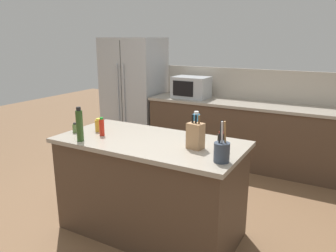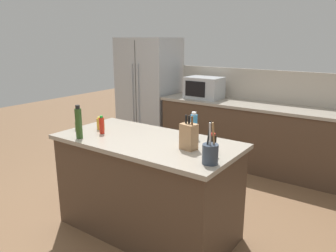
{
  "view_description": "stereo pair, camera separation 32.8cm",
  "coord_description": "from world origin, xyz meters",
  "views": [
    {
      "loc": [
        1.55,
        -2.42,
        1.84
      ],
      "look_at": [
        0.0,
        0.35,
        0.99
      ],
      "focal_mm": 35.0,
      "sensor_mm": 36.0,
      "label": 1
    },
    {
      "loc": [
        1.82,
        -2.25,
        1.84
      ],
      "look_at": [
        0.0,
        0.35,
        0.99
      ],
      "focal_mm": 35.0,
      "sensor_mm": 36.0,
      "label": 2
    }
  ],
  "objects": [
    {
      "name": "honey_jar",
      "position": [
        -0.6,
        0.0,
        1.0
      ],
      "size": [
        0.08,
        0.08,
        0.13
      ],
      "color": "gold",
      "rests_on": "kitchen_island"
    },
    {
      "name": "soy_sauce_bottle",
      "position": [
        0.69,
        -0.02,
        1.02
      ],
      "size": [
        0.06,
        0.06,
        0.18
      ],
      "color": "black",
      "rests_on": "kitchen_island"
    },
    {
      "name": "hot_sauce_bottle",
      "position": [
        -0.47,
        -0.1,
        1.02
      ],
      "size": [
        0.05,
        0.05,
        0.18
      ],
      "color": "red",
      "rests_on": "kitchen_island"
    },
    {
      "name": "microwave",
      "position": [
        -0.62,
        2.2,
        1.1
      ],
      "size": [
        0.55,
        0.39,
        0.33
      ],
      "color": "#ADB2B7",
      "rests_on": "back_counter_run"
    },
    {
      "name": "back_counter_run",
      "position": [
        0.3,
        2.2,
        0.47
      ],
      "size": [
        3.02,
        0.66,
        0.94
      ],
      "color": "#4C3828",
      "rests_on": "ground_plane"
    },
    {
      "name": "kitchen_island",
      "position": [
        0.0,
        0.0,
        0.47
      ],
      "size": [
        1.73,
        0.86,
        0.94
      ],
      "color": "#4C3828",
      "rests_on": "ground_plane"
    },
    {
      "name": "olive_oil_bottle",
      "position": [
        -0.53,
        -0.33,
        1.09
      ],
      "size": [
        0.06,
        0.06,
        0.31
      ],
      "color": "#2D4C1E",
      "rests_on": "kitchen_island"
    },
    {
      "name": "spice_jar_oregano",
      "position": [
        -0.77,
        -0.15,
        0.99
      ],
      "size": [
        0.05,
        0.05,
        0.1
      ],
      "color": "#567038",
      "rests_on": "kitchen_island"
    },
    {
      "name": "wall_backsplash",
      "position": [
        0.3,
        2.52,
        1.17
      ],
      "size": [
        2.98,
        0.03,
        0.46
      ],
      "primitive_type": "cube",
      "color": "#B2A899",
      "rests_on": "back_counter_run"
    },
    {
      "name": "refrigerator",
      "position": [
        -1.74,
        2.25,
        0.93
      ],
      "size": [
        0.98,
        0.75,
        1.86
      ],
      "color": "#ADB2B7",
      "rests_on": "ground_plane"
    },
    {
      "name": "knife_block",
      "position": [
        0.47,
        -0.02,
        1.05
      ],
      "size": [
        0.14,
        0.12,
        0.29
      ],
      "rotation": [
        0.0,
        0.0,
        -0.17
      ],
      "color": "#A87C54",
      "rests_on": "kitchen_island"
    },
    {
      "name": "dish_soap_bottle",
      "position": [
        0.33,
        0.29,
        1.06
      ],
      "size": [
        0.07,
        0.07,
        0.25
      ],
      "color": "#3384BC",
      "rests_on": "kitchen_island"
    },
    {
      "name": "utensil_crock",
      "position": [
        0.77,
        -0.2,
        1.02
      ],
      "size": [
        0.12,
        0.12,
        0.32
      ],
      "color": "#333D4C",
      "rests_on": "kitchen_island"
    },
    {
      "name": "ground_plane",
      "position": [
        0.0,
        0.0,
        0.0
      ],
      "size": [
        14.0,
        14.0,
        0.0
      ],
      "primitive_type": "plane",
      "color": "brown"
    }
  ]
}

